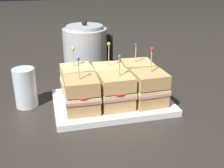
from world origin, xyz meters
name	(u,v)px	position (x,y,z in m)	size (l,w,h in m)	color
ground_plane	(112,105)	(0.00, 0.00, 0.00)	(6.00, 6.00, 0.00)	#2D2823
serving_platter	(112,102)	(0.00, 0.00, 0.01)	(0.35, 0.24, 0.02)	white
sandwich_front_left	(82,95)	(-0.10, -0.05, 0.07)	(0.10, 0.10, 0.16)	tan
sandwich_front_center	(116,91)	(0.00, -0.05, 0.07)	(0.10, 0.10, 0.16)	tan
sandwich_front_right	(149,88)	(0.10, -0.05, 0.07)	(0.10, 0.10, 0.17)	tan
sandwich_back_left	(77,82)	(-0.10, 0.05, 0.07)	(0.10, 0.10, 0.16)	#DBB77A
sandwich_back_center	(108,80)	(0.00, 0.05, 0.06)	(0.10, 0.10, 0.17)	#DBB77A
sandwich_back_right	(137,76)	(0.10, 0.05, 0.07)	(0.10, 0.10, 0.16)	tan
kettle_steel	(86,52)	(-0.04, 0.27, 0.10)	(0.18, 0.16, 0.21)	#B7BABF
drinking_glass	(25,88)	(-0.25, 0.06, 0.06)	(0.07, 0.07, 0.12)	silver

